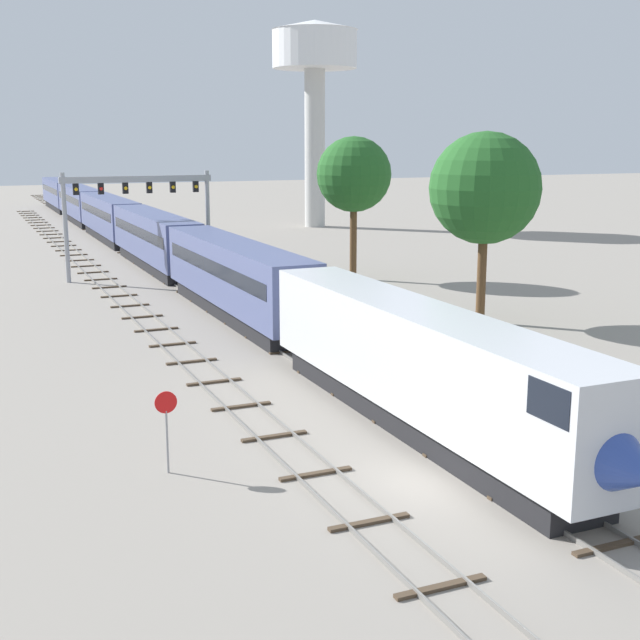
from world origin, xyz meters
TOP-DOWN VIEW (x-y plane):
  - ground_plane at (0.00, 0.00)m, footprint 400.00×400.00m
  - track_main at (2.00, 60.00)m, footprint 2.60×200.00m
  - track_near at (-3.50, 40.00)m, footprint 2.60×160.00m
  - passenger_train at (2.00, 62.75)m, footprint 3.04×137.79m
  - signal_gantry at (-0.25, 45.84)m, footprint 12.10×0.49m
  - water_tower at (29.15, 78.49)m, footprint 10.78×10.78m
  - stop_sign at (-8.00, 4.18)m, footprint 0.76×0.08m
  - trackside_tree_left at (15.35, 20.24)m, footprint 6.71×6.71m
  - trackside_tree_mid at (15.36, 38.33)m, footprint 5.94×5.94m

SIDE VIEW (x-z plane):
  - ground_plane at x=0.00m, z-range 0.00..0.00m
  - track_main at x=2.00m, z-range -0.01..0.15m
  - track_near at x=-3.50m, z-range -0.01..0.15m
  - stop_sign at x=-8.00m, z-range 0.43..3.31m
  - passenger_train at x=2.00m, z-range 0.21..5.01m
  - signal_gantry at x=-0.25m, z-range 2.02..10.61m
  - trackside_tree_left at x=15.35m, z-range 2.40..13.99m
  - trackside_tree_mid at x=15.36m, z-range 2.66..14.01m
  - water_tower at x=29.15m, z-range 7.74..33.36m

